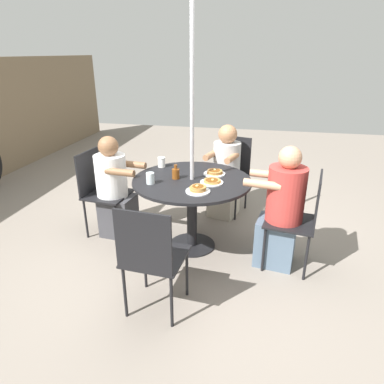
# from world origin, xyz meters

# --- Properties ---
(ground_plane) EXTENTS (12.00, 12.00, 0.00)m
(ground_plane) POSITION_xyz_m (0.00, 0.00, 0.00)
(ground_plane) COLOR gray
(patio_table) EXTENTS (1.16, 1.16, 0.74)m
(patio_table) POSITION_xyz_m (0.00, 0.00, 0.62)
(patio_table) COLOR black
(patio_table) RESTS_ON ground
(umbrella_pole) EXTENTS (0.04, 0.04, 2.40)m
(umbrella_pole) POSITION_xyz_m (0.00, 0.00, 1.20)
(umbrella_pole) COLOR #ADADB2
(umbrella_pole) RESTS_ON ground
(patio_chair_north) EXTENTS (0.48, 0.48, 0.92)m
(patio_chair_north) POSITION_xyz_m (0.11, 1.04, 0.53)
(patio_chair_north) COLOR black
(patio_chair_north) RESTS_ON ground
(diner_north) EXTENTS (0.37, 0.52, 1.10)m
(diner_north) POSITION_xyz_m (0.09, 0.87, 0.51)
(diner_north) COLOR #3D3D42
(diner_north) RESTS_ON ground
(patio_chair_east) EXTENTS (0.47, 0.47, 0.92)m
(patio_chair_east) POSITION_xyz_m (-1.04, 0.08, 0.53)
(patio_chair_east) COLOR black
(patio_chair_east) RESTS_ON ground
(patio_chair_south) EXTENTS (0.50, 0.50, 0.92)m
(patio_chair_south) POSITION_xyz_m (-0.17, -1.03, 0.53)
(patio_chair_south) COLOR black
(patio_chair_south) RESTS_ON ground
(diner_south) EXTENTS (0.40, 0.55, 1.16)m
(diner_south) POSITION_xyz_m (-0.14, -0.86, 0.53)
(diner_south) COLOR slate
(diner_south) RESTS_ON ground
(patio_chair_west) EXTENTS (0.54, 0.54, 0.92)m
(patio_chair_west) POSITION_xyz_m (1.01, -0.28, 0.53)
(patio_chair_west) COLOR black
(patio_chair_west) RESTS_ON ground
(diner_west) EXTENTS (0.52, 0.43, 1.12)m
(diner_west) POSITION_xyz_m (0.84, -0.23, 0.52)
(diner_west) COLOR beige
(diner_west) RESTS_ON ground
(pancake_plate_a) EXTENTS (0.22, 0.22, 0.04)m
(pancake_plate_a) POSITION_xyz_m (-0.07, -0.21, 0.76)
(pancake_plate_a) COLOR white
(pancake_plate_a) RESTS_ON patio_table
(pancake_plate_b) EXTENTS (0.22, 0.22, 0.06)m
(pancake_plate_b) POSITION_xyz_m (0.18, -0.20, 0.76)
(pancake_plate_b) COLOR white
(pancake_plate_b) RESTS_ON patio_table
(pancake_plate_c) EXTENTS (0.22, 0.22, 0.07)m
(pancake_plate_c) POSITION_xyz_m (-0.31, -0.12, 0.77)
(pancake_plate_c) COLOR white
(pancake_plate_c) RESTS_ON patio_table
(syrup_bottle) EXTENTS (0.09, 0.07, 0.14)m
(syrup_bottle) POSITION_xyz_m (-0.01, 0.16, 0.80)
(syrup_bottle) COLOR brown
(syrup_bottle) RESTS_ON patio_table
(coffee_cup) EXTENTS (0.08, 0.08, 0.11)m
(coffee_cup) POSITION_xyz_m (0.31, 0.40, 0.80)
(coffee_cup) COLOR white
(coffee_cup) RESTS_ON patio_table
(drinking_glass_a) EXTENTS (0.08, 0.08, 0.11)m
(drinking_glass_a) POSITION_xyz_m (-0.20, 0.36, 0.80)
(drinking_glass_a) COLOR silver
(drinking_glass_a) RESTS_ON patio_table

